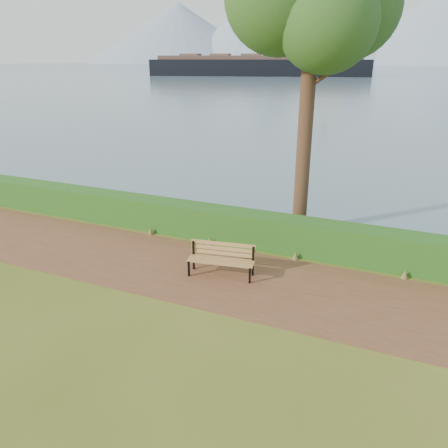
% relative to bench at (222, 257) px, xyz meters
% --- Properties ---
extents(ground, '(140.00, 140.00, 0.00)m').
position_rel_bench_xyz_m(ground, '(-0.05, -0.38, -0.50)').
color(ground, '#4B5719').
rests_on(ground, ground).
extents(path, '(40.00, 3.40, 0.01)m').
position_rel_bench_xyz_m(path, '(-0.05, -0.08, -0.50)').
color(path, brown).
rests_on(path, ground).
extents(hedge, '(32.00, 0.85, 1.00)m').
position_rel_bench_xyz_m(hedge, '(-0.05, 2.22, -0.00)').
color(hedge, '#1A4E16').
rests_on(hedge, ground).
extents(water, '(700.00, 510.00, 0.00)m').
position_rel_bench_xyz_m(water, '(-0.05, 259.62, -0.50)').
color(water, '#405867').
rests_on(water, ground).
extents(mountains, '(585.00, 190.00, 70.00)m').
position_rel_bench_xyz_m(mountains, '(-9.22, 405.67, 27.19)').
color(mountains, '#788CA0').
rests_on(mountains, ground).
extents(bench, '(1.79, 0.79, 0.87)m').
position_rel_bench_xyz_m(bench, '(0.00, 0.00, 0.00)').
color(bench, black).
rests_on(bench, ground).
extents(cargo_ship, '(67.38, 26.46, 20.29)m').
position_rel_bench_xyz_m(cargo_ship, '(-40.42, 126.93, 2.53)').
color(cargo_ship, black).
rests_on(cargo_ship, ground).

